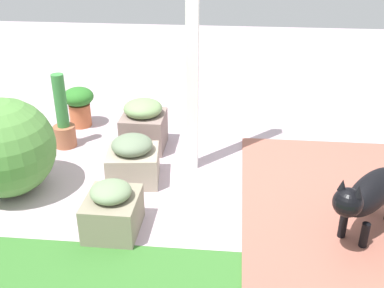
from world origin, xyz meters
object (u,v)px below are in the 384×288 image
stone_planter_nearest (144,125)px  round_shrub (5,148)px  stone_planter_near (133,160)px  terracotta_pot_broad (79,104)px  dog (369,194)px  porch_pillar (192,23)px  stone_planter_mid (112,210)px  terracotta_pot_tall (63,121)px

stone_planter_nearest → round_shrub: 1.31m
stone_planter_near → stone_planter_nearest: bearing=-87.6°
stone_planter_nearest → stone_planter_near: bearing=92.4°
terracotta_pot_broad → dog: (-2.59, 1.64, 0.08)m
stone_planter_nearest → porch_pillar: bearing=146.8°
porch_pillar → stone_planter_mid: 1.57m
terracotta_pot_broad → porch_pillar: bearing=149.0°
stone_planter_near → round_shrub: round_shrub is taller
terracotta_pot_tall → round_shrub: bearing=79.2°
porch_pillar → terracotta_pot_broad: porch_pillar is taller
porch_pillar → terracotta_pot_tall: size_ratio=3.51×
stone_planter_near → terracotta_pot_broad: terracotta_pot_broad is taller
stone_planter_nearest → terracotta_pot_tall: size_ratio=0.67×
porch_pillar → dog: porch_pillar is taller
stone_planter_mid → dog: bearing=-175.7°
stone_planter_mid → terracotta_pot_broad: terracotta_pot_broad is taller
stone_planter_nearest → terracotta_pot_tall: terracotta_pot_tall is taller
porch_pillar → stone_planter_nearest: bearing=-33.2°
dog → terracotta_pot_broad: bearing=-32.4°
round_shrub → terracotta_pot_broad: bearing=-96.8°
stone_planter_nearest → terracotta_pot_broad: bearing=-29.5°
stone_planter_mid → round_shrub: size_ratio=0.54×
stone_planter_nearest → stone_planter_mid: size_ratio=1.15×
terracotta_pot_broad → terracotta_pot_tall: (-0.00, 0.49, 0.01)m
terracotta_pot_broad → dog: dog is taller
porch_pillar → terracotta_pot_tall: porch_pillar is taller
stone_planter_near → terracotta_pot_tall: (0.80, -0.58, 0.07)m
terracotta_pot_tall → dog: 2.83m
stone_planter_near → terracotta_pot_tall: size_ratio=0.64×
porch_pillar → stone_planter_mid: (0.47, 1.01, -1.11)m
porch_pillar → terracotta_pot_tall: (1.28, -0.28, -1.03)m
round_shrub → dog: (-2.75, 0.31, -0.06)m
stone_planter_near → round_shrub: (0.97, 0.27, 0.20)m
terracotta_pot_broad → terracotta_pot_tall: terracotta_pot_tall is taller
dog → stone_planter_near: bearing=-17.9°
round_shrub → dog: round_shrub is taller
stone_planter_mid → terracotta_pot_tall: size_ratio=0.58×
stone_planter_nearest → stone_planter_near: stone_planter_nearest is taller
porch_pillar → dog: (-1.31, 0.88, -0.95)m
stone_planter_mid → dog: dog is taller
terracotta_pot_broad → round_shrub: bearing=83.2°
stone_planter_near → round_shrub: 1.02m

